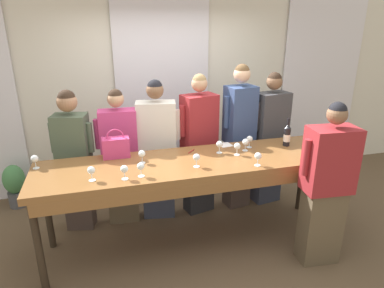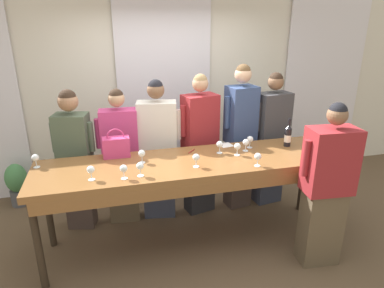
{
  "view_description": "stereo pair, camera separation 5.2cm",
  "coord_description": "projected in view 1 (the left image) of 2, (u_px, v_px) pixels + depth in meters",
  "views": [
    {
      "loc": [
        -0.87,
        -3.12,
        2.37
      ],
      "look_at": [
        0.0,
        0.08,
        1.14
      ],
      "focal_mm": 32.0,
      "sensor_mm": 36.0,
      "label": 1
    },
    {
      "loc": [
        -0.82,
        -3.13,
        2.37
      ],
      "look_at": [
        0.0,
        0.08,
        1.14
      ],
      "focal_mm": 32.0,
      "sensor_mm": 36.0,
      "label": 2
    }
  ],
  "objects": [
    {
      "name": "host_pouring",
      "position": [
        326.0,
        187.0,
        3.3
      ],
      "size": [
        0.57,
        0.32,
        1.68
      ],
      "color": "brown",
      "rests_on": "ground_plane"
    },
    {
      "name": "guest_olive_jacket",
      "position": [
        74.0,
        160.0,
        3.86
      ],
      "size": [
        0.48,
        0.32,
        1.67
      ],
      "color": "#473833",
      "rests_on": "ground_plane"
    },
    {
      "name": "napkin",
      "position": [
        225.0,
        145.0,
        3.94
      ],
      "size": [
        0.16,
        0.16,
        0.0
      ],
      "color": "white",
      "rests_on": "tasting_bar"
    },
    {
      "name": "wine_glass_front_right",
      "position": [
        196.0,
        158.0,
        3.33
      ],
      "size": [
        0.07,
        0.07,
        0.14
      ],
      "color": "white",
      "rests_on": "tasting_bar"
    },
    {
      "name": "curtain_panel_right",
      "position": [
        319.0,
        86.0,
        5.51
      ],
      "size": [
        1.32,
        0.03,
        2.69
      ],
      "color": "white",
      "rests_on": "ground_plane"
    },
    {
      "name": "tasting_bar",
      "position": [
        195.0,
        168.0,
        3.53
      ],
      "size": [
        3.2,
        0.81,
        0.99
      ],
      "color": "brown",
      "rests_on": "ground_plane"
    },
    {
      "name": "wine_glass_by_bottle",
      "position": [
        141.0,
        167.0,
        3.13
      ],
      "size": [
        0.07,
        0.07,
        0.14
      ],
      "color": "white",
      "rests_on": "tasting_bar"
    },
    {
      "name": "pen",
      "position": [
        191.0,
        151.0,
        3.74
      ],
      "size": [
        0.09,
        0.1,
        0.01
      ],
      "color": "maroon",
      "rests_on": "tasting_bar"
    },
    {
      "name": "handbag",
      "position": [
        116.0,
        147.0,
        3.57
      ],
      "size": [
        0.28,
        0.14,
        0.31
      ],
      "color": "#C63870",
      "rests_on": "tasting_bar"
    },
    {
      "name": "guest_cream_sweater",
      "position": [
        157.0,
        151.0,
        4.09
      ],
      "size": [
        0.57,
        0.31,
        1.73
      ],
      "color": "#383D51",
      "rests_on": "ground_plane"
    },
    {
      "name": "wine_bottle",
      "position": [
        287.0,
        135.0,
        3.88
      ],
      "size": [
        0.08,
        0.08,
        0.32
      ],
      "color": "black",
      "rests_on": "tasting_bar"
    },
    {
      "name": "guest_pink_top",
      "position": [
        120.0,
        157.0,
        3.99
      ],
      "size": [
        0.53,
        0.23,
        1.65
      ],
      "color": "brown",
      "rests_on": "ground_plane"
    },
    {
      "name": "guest_beige_cap",
      "position": [
        270.0,
        139.0,
        4.45
      ],
      "size": [
        0.53,
        0.31,
        1.75
      ],
      "color": "#383D51",
      "rests_on": "ground_plane"
    },
    {
      "name": "wine_glass_back_mid",
      "position": [
        258.0,
        157.0,
        3.36
      ],
      "size": [
        0.07,
        0.07,
        0.14
      ],
      "color": "white",
      "rests_on": "tasting_bar"
    },
    {
      "name": "wine_glass_center_left",
      "position": [
        142.0,
        154.0,
        3.42
      ],
      "size": [
        0.07,
        0.07,
        0.14
      ],
      "color": "white",
      "rests_on": "tasting_bar"
    },
    {
      "name": "wall_back",
      "position": [
        162.0,
        90.0,
        4.92
      ],
      "size": [
        12.0,
        0.06,
        2.8
      ],
      "color": "silver",
      "rests_on": "ground_plane"
    },
    {
      "name": "wine_glass_back_right",
      "position": [
        124.0,
        169.0,
        3.07
      ],
      "size": [
        0.07,
        0.07,
        0.14
      ],
      "color": "white",
      "rests_on": "tasting_bar"
    },
    {
      "name": "wine_glass_front_mid",
      "position": [
        237.0,
        146.0,
        3.62
      ],
      "size": [
        0.07,
        0.07,
        0.14
      ],
      "color": "white",
      "rests_on": "tasting_bar"
    },
    {
      "name": "guest_striped_shirt",
      "position": [
        199.0,
        145.0,
        4.21
      ],
      "size": [
        0.52,
        0.35,
        1.77
      ],
      "color": "#28282D",
      "rests_on": "ground_plane"
    },
    {
      "name": "curtain_panel_center",
      "position": [
        163.0,
        94.0,
        4.88
      ],
      "size": [
        1.32,
        0.03,
        2.69
      ],
      "color": "white",
      "rests_on": "ground_plane"
    },
    {
      "name": "wine_glass_center_right",
      "position": [
        219.0,
        145.0,
        3.67
      ],
      "size": [
        0.07,
        0.07,
        0.14
      ],
      "color": "white",
      "rests_on": "tasting_bar"
    },
    {
      "name": "wine_glass_back_left",
      "position": [
        35.0,
        159.0,
        3.3
      ],
      "size": [
        0.07,
        0.07,
        0.14
      ],
      "color": "white",
      "rests_on": "tasting_bar"
    },
    {
      "name": "wine_glass_front_left",
      "position": [
        91.0,
        171.0,
        3.05
      ],
      "size": [
        0.07,
        0.07,
        0.14
      ],
      "color": "white",
      "rests_on": "tasting_bar"
    },
    {
      "name": "wine_glass_center_mid",
      "position": [
        246.0,
        142.0,
        3.74
      ],
      "size": [
        0.07,
        0.07,
        0.14
      ],
      "color": "white",
      "rests_on": "tasting_bar"
    },
    {
      "name": "wine_glass_near_host",
      "position": [
        250.0,
        139.0,
        3.84
      ],
      "size": [
        0.07,
        0.07,
        0.14
      ],
      "color": "white",
      "rests_on": "tasting_bar"
    },
    {
      "name": "guest_navy_coat",
      "position": [
        239.0,
        137.0,
        4.32
      ],
      "size": [
        0.46,
        0.32,
        1.87
      ],
      "color": "#473833",
      "rests_on": "ground_plane"
    },
    {
      "name": "ground_plane",
      "position": [
        194.0,
        241.0,
        3.86
      ],
      "size": [
        18.0,
        18.0,
        0.0
      ],
      "primitive_type": "plane",
      "color": "brown"
    },
    {
      "name": "potted_plant",
      "position": [
        15.0,
        184.0,
        4.49
      ],
      "size": [
        0.28,
        0.28,
        0.59
      ],
      "color": "#4C4C51",
      "rests_on": "ground_plane"
    }
  ]
}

